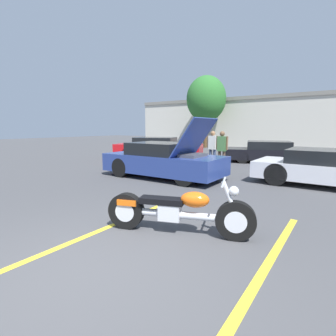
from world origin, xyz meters
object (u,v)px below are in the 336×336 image
tree_background (206,99)px  spectator_by_show_car (222,147)px  parked_car_mid_left_row (271,152)px  parked_car_left_row (158,148)px  parked_car_mid_right_row (325,168)px  motorcycle (177,211)px  spectator_near_motorcycle (213,146)px  show_car_hood_open (164,160)px

tree_background → spectator_by_show_car: 12.51m
parked_car_mid_left_row → spectator_by_show_car: 3.78m
parked_car_left_row → parked_car_mid_left_row: 6.00m
tree_background → parked_car_mid_right_row: bearing=-49.8°
tree_background → motorcycle: bearing=-65.0°
tree_background → spectator_by_show_car: size_ratio=3.79×
motorcycle → spectator_by_show_car: 7.11m
spectator_by_show_car → spectator_near_motorcycle: bearing=139.3°
tree_background → parked_car_left_row: size_ratio=1.19×
tree_background → motorcycle: tree_background is taller
spectator_by_show_car → tree_background: bearing=119.6°
tree_background → parked_car_mid_right_row: tree_background is taller
motorcycle → parked_car_left_row: (-6.54, 8.28, 0.21)m
show_car_hood_open → parked_car_mid_left_row: size_ratio=0.87×
show_car_hood_open → spectator_by_show_car: bearing=71.2°
show_car_hood_open → parked_car_mid_right_row: bearing=19.8°
motorcycle → parked_car_mid_right_row: (1.75, 5.66, 0.15)m
parked_car_left_row → parked_car_mid_right_row: size_ratio=1.25×
tree_background → show_car_hood_open: bearing=-69.5°
spectator_near_motorcycle → show_car_hood_open: bearing=-94.4°
parked_car_mid_left_row → parked_car_mid_right_row: parked_car_mid_right_row is taller
parked_car_mid_left_row → parked_car_mid_right_row: (2.66, -4.68, 0.02)m
parked_car_mid_right_row → parked_car_left_row: bearing=163.3°
tree_background → show_car_hood_open: 14.71m
tree_background → parked_car_mid_left_row: size_ratio=1.24×
spectator_by_show_car → show_car_hood_open: bearing=-108.8°
spectator_by_show_car → parked_car_left_row: bearing=161.3°
tree_background → spectator_near_motorcycle: 11.67m
tree_background → spectator_by_show_car: (5.98, -10.51, -3.21)m
tree_background → parked_car_mid_right_row: size_ratio=1.49×
tree_background → parked_car_left_row: 9.80m
parked_car_left_row → parked_car_mid_right_row: 8.70m
show_car_hood_open → parked_car_left_row: 5.58m
tree_background → parked_car_mid_left_row: tree_background is taller
show_car_hood_open → parked_car_mid_right_row: size_ratio=1.05×
show_car_hood_open → parked_car_mid_right_row: show_car_hood_open is taller
parked_car_mid_left_row → motorcycle: bearing=-102.1°
parked_car_mid_left_row → show_car_hood_open: bearing=-125.7°
parked_car_left_row → parked_car_mid_left_row: size_ratio=1.04×
tree_background → parked_car_left_row: (1.53, -9.00, -3.56)m
motorcycle → spectator_near_motorcycle: 7.91m
parked_car_left_row → spectator_near_motorcycle: (3.75, -0.90, 0.35)m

